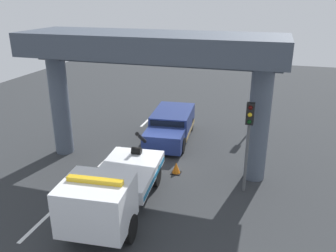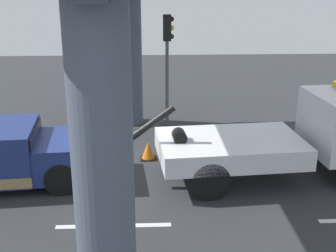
# 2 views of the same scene
# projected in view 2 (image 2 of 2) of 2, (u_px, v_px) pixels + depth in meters

# --- Properties ---
(ground_plane) EXTENTS (60.00, 40.00, 0.10)m
(ground_plane) POSITION_uv_depth(u_px,v_px,m) (120.00, 181.00, 12.63)
(ground_plane) COLOR #2D3033
(lane_stripe_mid) EXTENTS (2.60, 0.16, 0.01)m
(lane_stripe_mid) POSITION_uv_depth(u_px,v_px,m) (114.00, 226.00, 10.30)
(lane_stripe_mid) COLOR silver
(lane_stripe_mid) RESTS_ON ground
(tow_truck_white) EXTENTS (7.33, 2.89, 2.46)m
(tow_truck_white) POSITION_uv_depth(u_px,v_px,m) (299.00, 135.00, 12.49)
(tow_truck_white) COLOR white
(tow_truck_white) RESTS_ON ground
(traffic_light_far) EXTENTS (0.39, 0.32, 4.03)m
(traffic_light_far) POSITION_uv_depth(u_px,v_px,m) (168.00, 46.00, 16.22)
(traffic_light_far) COLOR #515456
(traffic_light_far) RESTS_ON ground
(traffic_cone_orange) EXTENTS (0.46, 0.46, 0.55)m
(traffic_cone_orange) POSITION_uv_depth(u_px,v_px,m) (148.00, 151.00, 13.94)
(traffic_cone_orange) COLOR orange
(traffic_cone_orange) RESTS_ON ground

